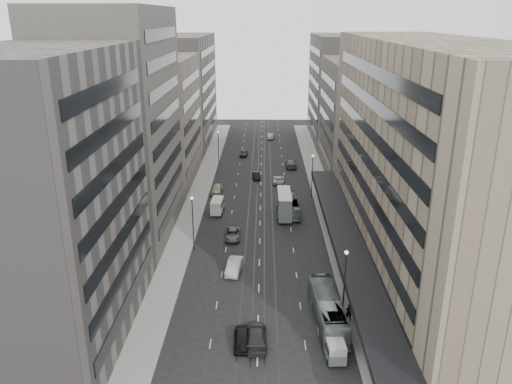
# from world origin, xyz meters

# --- Properties ---
(ground) EXTENTS (220.00, 220.00, 0.00)m
(ground) POSITION_xyz_m (0.00, 0.00, 0.00)
(ground) COLOR black
(ground) RESTS_ON ground
(sidewalk_right) EXTENTS (4.00, 125.00, 0.15)m
(sidewalk_right) POSITION_xyz_m (12.00, 37.50, 0.07)
(sidewalk_right) COLOR gray
(sidewalk_right) RESTS_ON ground
(sidewalk_left) EXTENTS (4.00, 125.00, 0.15)m
(sidewalk_left) POSITION_xyz_m (-12.00, 37.50, 0.07)
(sidewalk_left) COLOR gray
(sidewalk_left) RESTS_ON ground
(department_store) EXTENTS (19.20, 60.00, 30.00)m
(department_store) POSITION_xyz_m (21.45, 8.00, 14.95)
(department_store) COLOR gray
(department_store) RESTS_ON ground
(building_right_mid) EXTENTS (15.00, 28.00, 24.00)m
(building_right_mid) POSITION_xyz_m (21.50, 52.00, 12.00)
(building_right_mid) COLOR #45413C
(building_right_mid) RESTS_ON ground
(building_right_far) EXTENTS (15.00, 32.00, 28.00)m
(building_right_far) POSITION_xyz_m (21.50, 82.00, 14.00)
(building_right_far) COLOR #67625D
(building_right_far) RESTS_ON ground
(building_left_a) EXTENTS (15.00, 28.00, 30.00)m
(building_left_a) POSITION_xyz_m (-21.50, -8.00, 15.00)
(building_left_a) COLOR #67625D
(building_left_a) RESTS_ON ground
(building_left_b) EXTENTS (15.00, 26.00, 34.00)m
(building_left_b) POSITION_xyz_m (-21.50, 19.00, 17.00)
(building_left_b) COLOR #45413C
(building_left_b) RESTS_ON ground
(building_left_c) EXTENTS (15.00, 28.00, 25.00)m
(building_left_c) POSITION_xyz_m (-21.50, 46.00, 12.50)
(building_left_c) COLOR #776B5D
(building_left_c) RESTS_ON ground
(building_left_d) EXTENTS (15.00, 38.00, 28.00)m
(building_left_d) POSITION_xyz_m (-21.50, 79.00, 14.00)
(building_left_d) COLOR #67625D
(building_left_d) RESTS_ON ground
(lamp_right_near) EXTENTS (0.44, 0.44, 8.32)m
(lamp_right_near) POSITION_xyz_m (9.70, -5.00, 5.20)
(lamp_right_near) COLOR #262628
(lamp_right_near) RESTS_ON ground
(lamp_right_far) EXTENTS (0.44, 0.44, 8.32)m
(lamp_right_far) POSITION_xyz_m (9.70, 35.00, 5.20)
(lamp_right_far) COLOR #262628
(lamp_right_far) RESTS_ON ground
(lamp_left_near) EXTENTS (0.44, 0.44, 8.32)m
(lamp_left_near) POSITION_xyz_m (-9.70, 12.00, 5.20)
(lamp_left_near) COLOR #262628
(lamp_left_near) RESTS_ON ground
(lamp_left_far) EXTENTS (0.44, 0.44, 8.32)m
(lamp_left_far) POSITION_xyz_m (-9.70, 55.00, 5.20)
(lamp_left_far) COLOR #262628
(lamp_left_far) RESTS_ON ground
(bus_near) EXTENTS (3.46, 12.10, 3.33)m
(bus_near) POSITION_xyz_m (7.77, -6.35, 1.67)
(bus_near) COLOR slate
(bus_near) RESTS_ON ground
(bus_far) EXTENTS (3.00, 10.26, 2.82)m
(bus_far) POSITION_xyz_m (5.27, 26.74, 1.41)
(bus_far) COLOR #919C96
(bus_far) RESTS_ON ground
(double_decker) EXTENTS (2.50, 7.96, 4.34)m
(double_decker) POSITION_xyz_m (4.11, 24.97, 2.34)
(double_decker) COLOR slate
(double_decker) RESTS_ON ground
(vw_microbus) EXTENTS (2.16, 4.31, 2.26)m
(vw_microbus) POSITION_xyz_m (7.73, -12.18, 1.26)
(vw_microbus) COLOR slate
(vw_microbus) RESTS_ON ground
(panel_van) EXTENTS (2.25, 4.28, 2.63)m
(panel_van) POSITION_xyz_m (-7.51, 26.22, 1.45)
(panel_van) COLOR white
(panel_van) RESTS_ON ground
(sedan_0) EXTENTS (1.90, 4.35, 1.46)m
(sedan_0) POSITION_xyz_m (-1.65, -10.62, 0.73)
(sedan_0) COLOR black
(sedan_0) RESTS_ON ground
(sedan_1) EXTENTS (2.35, 5.25, 1.67)m
(sedan_1) POSITION_xyz_m (-3.35, 5.25, 0.84)
(sedan_1) COLOR beige
(sedan_1) RESTS_ON ground
(sedan_2) EXTENTS (2.49, 5.10, 1.40)m
(sedan_2) POSITION_xyz_m (-4.20, 15.90, 0.70)
(sedan_2) COLOR #515153
(sedan_2) RESTS_ON ground
(sedan_3) EXTENTS (2.54, 5.83, 1.67)m
(sedan_3) POSITION_xyz_m (-0.19, -10.15, 0.83)
(sedan_3) COLOR #232325
(sedan_3) RESTS_ON ground
(sedan_4) EXTENTS (2.32, 4.97, 1.65)m
(sedan_4) POSITION_xyz_m (-8.50, 36.83, 0.82)
(sedan_4) COLOR #B1A793
(sedan_4) RESTS_ON ground
(sedan_5) EXTENTS (2.00, 4.30, 1.36)m
(sedan_5) POSITION_xyz_m (-1.05, 46.11, 0.68)
(sedan_5) COLOR black
(sedan_5) RESTS_ON ground
(sedan_6) EXTENTS (2.42, 5.02, 1.38)m
(sedan_6) POSITION_xyz_m (3.68, 43.32, 0.69)
(sedan_6) COLOR beige
(sedan_6) RESTS_ON ground
(sedan_7) EXTENTS (2.45, 5.85, 1.69)m
(sedan_7) POSITION_xyz_m (6.68, 54.76, 0.84)
(sedan_7) COLOR #515154
(sedan_7) RESTS_ON ground
(sedan_8) EXTENTS (2.03, 4.51, 1.50)m
(sedan_8) POSITION_xyz_m (-4.36, 64.04, 0.75)
(sedan_8) COLOR #28282A
(sedan_8) RESTS_ON ground
(sedan_9) EXTENTS (1.83, 4.63, 1.50)m
(sedan_9) POSITION_xyz_m (2.44, 82.54, 0.75)
(sedan_9) COLOR #BEB29D
(sedan_9) RESTS_ON ground
(pedestrian) EXTENTS (0.78, 0.54, 2.07)m
(pedestrian) POSITION_xyz_m (10.20, -6.08, 1.18)
(pedestrian) COLOR black
(pedestrian) RESTS_ON sidewalk_right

